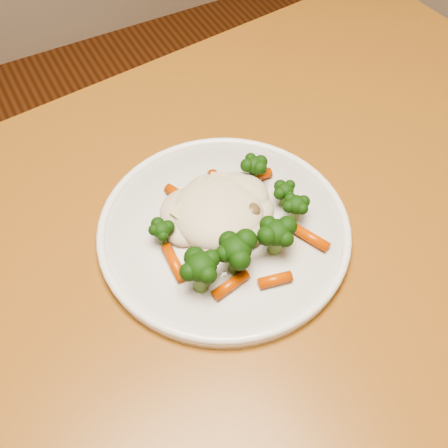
{
  "coord_description": "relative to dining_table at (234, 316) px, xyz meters",
  "views": [
    {
      "loc": [
        0.16,
        -0.38,
        1.26
      ],
      "look_at": [
        0.34,
        -0.04,
        0.77
      ],
      "focal_mm": 45.0,
      "sensor_mm": 36.0,
      "label": 1
    }
  ],
  "objects": [
    {
      "name": "dining_table",
      "position": [
        0.0,
        0.0,
        0.0
      ],
      "size": [
        1.18,
        0.85,
        0.75
      ],
      "rotation": [
        0.0,
        0.0,
        0.11
      ],
      "color": "#945C22",
      "rests_on": "ground"
    },
    {
      "name": "plate",
      "position": [
        0.01,
        0.05,
        0.12
      ],
      "size": [
        0.28,
        0.28,
        0.01
      ],
      "primitive_type": "cylinder",
      "color": "white",
      "rests_on": "dining_table"
    },
    {
      "name": "meal",
      "position": [
        0.01,
        0.04,
        0.14
      ],
      "size": [
        0.18,
        0.18,
        0.05
      ],
      "color": "beige",
      "rests_on": "plate"
    }
  ]
}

